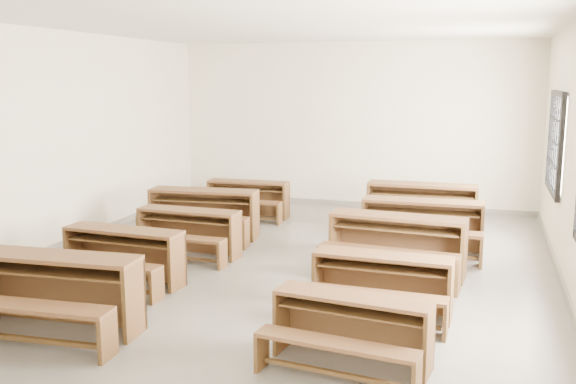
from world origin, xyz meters
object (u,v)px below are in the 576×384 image
(desk_set_3, at_px, (203,210))
(desk_set_9, at_px, (422,204))
(desk_set_2, at_px, (188,229))
(desk_set_4, at_px, (247,196))
(desk_set_7, at_px, (396,241))
(desk_set_1, at_px, (122,252))
(desk_set_5, at_px, (350,326))
(desk_set_8, at_px, (422,223))
(desk_set_0, at_px, (54,288))
(desk_set_6, at_px, (381,281))

(desk_set_3, height_order, desk_set_9, desk_set_9)
(desk_set_2, distance_m, desk_set_4, 2.68)
(desk_set_3, xyz_separation_m, desk_set_7, (3.20, -1.07, 0.00))
(desk_set_9, bearing_deg, desk_set_4, 175.48)
(desk_set_1, xyz_separation_m, desk_set_5, (3.14, -1.40, -0.03))
(desk_set_7, height_order, desk_set_8, desk_set_7)
(desk_set_2, height_order, desk_set_9, desk_set_9)
(desk_set_1, bearing_deg, desk_set_4, 91.79)
(desk_set_7, bearing_deg, desk_set_0, -131.49)
(desk_set_0, bearing_deg, desk_set_8, 48.19)
(desk_set_3, bearing_deg, desk_set_2, -82.43)
(desk_set_5, bearing_deg, desk_set_1, 162.88)
(desk_set_2, bearing_deg, desk_set_4, 94.06)
(desk_set_1, distance_m, desk_set_2, 1.41)
(desk_set_4, relative_size, desk_set_8, 0.87)
(desk_set_6, xyz_separation_m, desk_set_7, (-0.05, 1.49, 0.07))
(desk_set_9, bearing_deg, desk_set_2, -141.46)
(desk_set_1, bearing_deg, desk_set_3, 93.93)
(desk_set_5, bearing_deg, desk_set_9, 95.94)
(desk_set_5, bearing_deg, desk_set_3, 136.61)
(desk_set_6, height_order, desk_set_7, desk_set_7)
(desk_set_5, bearing_deg, desk_set_7, 96.56)
(desk_set_9, bearing_deg, desk_set_3, -156.95)
(desk_set_2, xyz_separation_m, desk_set_9, (3.03, 2.45, 0.08))
(desk_set_5, bearing_deg, desk_set_4, 126.05)
(desk_set_3, bearing_deg, desk_set_1, -94.64)
(desk_set_0, xyz_separation_m, desk_set_2, (0.04, 2.91, -0.06))
(desk_set_4, distance_m, desk_set_5, 6.27)
(desk_set_4, bearing_deg, desk_set_5, -63.32)
(desk_set_4, height_order, desk_set_7, desk_set_7)
(desk_set_4, bearing_deg, desk_set_6, -55.83)
(desk_set_9, bearing_deg, desk_set_7, -92.16)
(desk_set_1, height_order, desk_set_5, desk_set_1)
(desk_set_0, height_order, desk_set_5, desk_set_0)
(desk_set_3, relative_size, desk_set_7, 1.00)
(desk_set_1, relative_size, desk_set_4, 1.04)
(desk_set_5, xyz_separation_m, desk_set_8, (0.23, 3.95, 0.08))
(desk_set_2, relative_size, desk_set_3, 0.84)
(desk_set_4, relative_size, desk_set_5, 1.02)
(desk_set_1, relative_size, desk_set_9, 0.88)
(desk_set_4, bearing_deg, desk_set_8, -27.47)
(desk_set_0, distance_m, desk_set_7, 4.15)
(desk_set_0, xyz_separation_m, desk_set_8, (3.20, 4.06, -0.00))
(desk_set_3, distance_m, desk_set_7, 3.37)
(desk_set_1, xyz_separation_m, desk_set_6, (3.21, -0.12, -0.02))
(desk_set_8, height_order, desk_set_9, desk_set_9)
(desk_set_2, relative_size, desk_set_5, 1.02)
(desk_set_1, xyz_separation_m, desk_set_4, (0.10, 4.07, -0.01))
(desk_set_5, bearing_deg, desk_set_0, -170.86)
(desk_set_6, bearing_deg, desk_set_5, -91.07)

